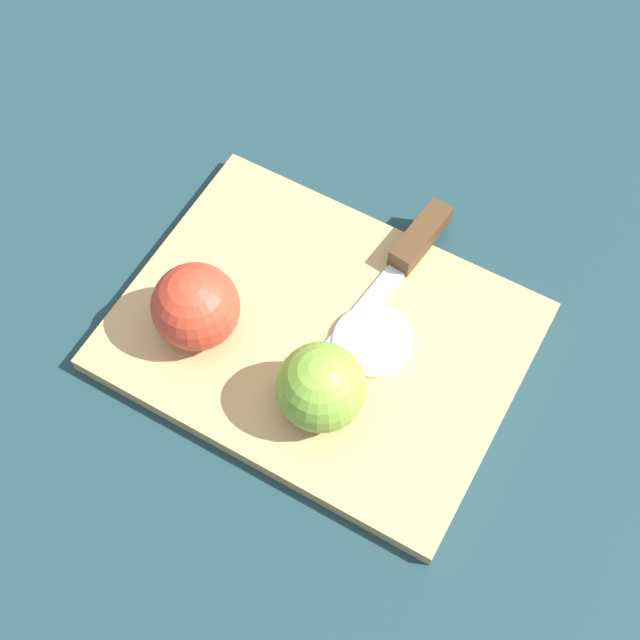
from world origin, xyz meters
TOP-DOWN VIEW (x-y plane):
  - ground_plane at (0.00, 0.00)m, footprint 4.00×4.00m
  - cutting_board at (0.00, 0.00)m, footprint 0.36×0.29m
  - apple_half_left at (-0.09, -0.03)m, footprint 0.07×0.07m
  - apple_half_right at (0.02, -0.06)m, footprint 0.07×0.07m
  - knife at (0.05, 0.10)m, footprint 0.06×0.16m
  - apple_slice at (0.04, 0.01)m, footprint 0.07×0.07m

SIDE VIEW (x-z plane):
  - ground_plane at x=0.00m, z-range 0.00..0.00m
  - cutting_board at x=0.00m, z-range 0.00..0.02m
  - apple_slice at x=0.04m, z-range 0.02..0.02m
  - knife at x=0.05m, z-range 0.01..0.04m
  - apple_half_right at x=0.02m, z-range 0.02..0.08m
  - apple_half_left at x=-0.09m, z-range 0.02..0.09m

